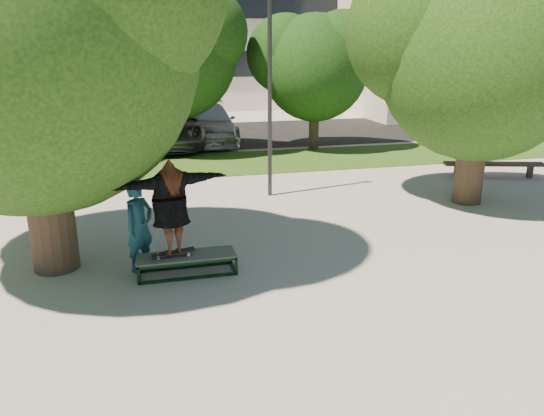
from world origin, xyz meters
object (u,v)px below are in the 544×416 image
object	(u,v)px
lamppost	(270,82)
car_grey	(165,127)
grind_box	(187,264)
bench	(494,165)
car_silver_b	(208,124)
tree_right	(479,45)
bystander	(139,226)
tree_left	(21,24)
car_dark	(181,131)
car_silver_a	(29,131)

from	to	relation	value
lamppost	car_grey	world-z (taller)	lamppost
grind_box	bench	distance (m)	11.55
car_silver_b	grind_box	bearing A→B (deg)	-96.43
tree_right	car_grey	xyz separation A→B (m)	(-7.28, 10.42, -3.28)
grind_box	bystander	xyz separation A→B (m)	(-0.80, 0.42, 0.67)
tree_left	tree_right	distance (m)	10.41
car_dark	grind_box	bearing A→B (deg)	-97.47
tree_right	car_silver_b	distance (m)	12.74
tree_left	grind_box	distance (m)	5.00
grind_box	tree_left	bearing A→B (deg)	158.34
bystander	car_silver_a	xyz separation A→B (m)	(-4.17, 13.67, -0.10)
tree_left	tree_right	size ratio (longest dim) A/B	1.09
tree_left	car_dark	distance (m)	13.45
tree_left	grind_box	bearing A→B (deg)	-21.66
grind_box	car_dark	size ratio (longest dim) A/B	0.46
car_dark	car_silver_b	bearing A→B (deg)	24.79
tree_left	grind_box	world-z (taller)	tree_left
car_silver_a	car_grey	world-z (taller)	car_grey
grind_box	tree_right	bearing A→B (deg)	21.00
tree_right	bystander	world-z (taller)	tree_right
car_silver_a	car_grey	size ratio (longest dim) A/B	0.75
lamppost	tree_right	bearing A→B (deg)	-21.28
bystander	car_silver_a	distance (m)	14.30
lamppost	bystander	world-z (taller)	lamppost
bench	car_dark	bearing A→B (deg)	154.95
tree_right	lamppost	xyz separation A→B (m)	(-4.92, 1.92, -0.94)
lamppost	bystander	size ratio (longest dim) A/B	3.56
bystander	lamppost	bearing A→B (deg)	9.46
tree_right	lamppost	world-z (taller)	tree_right
tree_left	bench	xyz separation A→B (m)	(12.79, 4.19, -4.02)
lamppost	car_silver_b	xyz separation A→B (m)	(-0.50, 9.14, -2.34)
car_dark	car_silver_b	size ratio (longest dim) A/B	0.70
bystander	bench	size ratio (longest dim) A/B	0.55
grind_box	car_dark	distance (m)	13.44
bystander	car_silver_b	size ratio (longest dim) A/B	0.31
bystander	tree_left	bearing A→B (deg)	120.04
tree_right	car_grey	world-z (taller)	tree_right
lamppost	car_silver_b	bearing A→B (deg)	93.13
tree_left	lamppost	xyz separation A→B (m)	(5.29, 3.91, -1.27)
tree_right	lamppost	size ratio (longest dim) A/B	1.07
tree_left	car_dark	bearing A→B (deg)	73.94
tree_left	car_silver_b	size ratio (longest dim) A/B	1.27
grind_box	car_silver_b	xyz separation A→B (m)	(2.32, 14.02, 0.62)
tree_right	grind_box	xyz separation A→B (m)	(-7.74, -2.97, -3.90)
bystander	car_silver_a	bearing A→B (deg)	65.51
tree_right	car_dark	distance (m)	12.82
tree_right	bench	size ratio (longest dim) A/B	2.07
bystander	car_dark	size ratio (longest dim) A/B	0.44
tree_right	car_grey	bearing A→B (deg)	124.97
car_silver_a	car_dark	distance (m)	6.12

